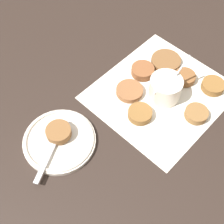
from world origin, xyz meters
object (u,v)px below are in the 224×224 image
at_px(fritter_on_plate, 59,132).
at_px(fork, 54,143).
at_px(sauce_bowl, 165,89).
at_px(serving_plate, 59,140).

distance_m(fritter_on_plate, fork, 0.03).
distance_m(sauce_bowl, fritter_on_plate, 0.30).
height_order(sauce_bowl, serving_plate, sauce_bowl).
xyz_separation_m(serving_plate, fritter_on_plate, (-0.01, -0.01, 0.02)).
bearing_deg(sauce_bowl, fritter_on_plate, -18.30).
relative_size(serving_plate, fork, 1.11).
distance_m(sauce_bowl, serving_plate, 0.31).
bearing_deg(fritter_on_plate, sauce_bowl, 161.70).
height_order(sauce_bowl, fritter_on_plate, sauce_bowl).
xyz_separation_m(sauce_bowl, fork, (0.31, -0.08, -0.01)).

